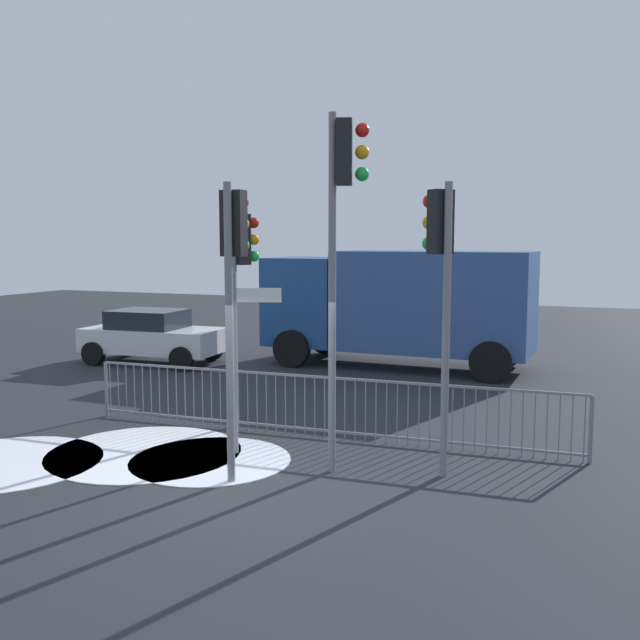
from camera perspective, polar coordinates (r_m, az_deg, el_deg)
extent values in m
plane|color=#26282D|center=(9.84, -6.49, -13.64)|extent=(60.00, 60.00, 0.00)
cylinder|color=slate|center=(9.74, -7.35, -1.24)|extent=(0.11, 0.11, 4.16)
cube|color=black|center=(9.80, -7.01, 7.77)|extent=(0.32, 0.22, 0.90)
sphere|color=red|center=(10.03, -6.35, 9.46)|extent=(0.20, 0.20, 0.20)
sphere|color=orange|center=(10.02, -6.33, 7.75)|extent=(0.20, 0.20, 0.20)
sphere|color=green|center=(10.02, -6.31, 6.03)|extent=(0.20, 0.20, 0.20)
cylinder|color=slate|center=(10.07, 10.16, -0.97)|extent=(0.11, 0.11, 4.18)
cube|color=black|center=(10.11, 9.73, 7.82)|extent=(0.37, 0.39, 0.90)
sphere|color=red|center=(10.32, 8.87, 9.48)|extent=(0.20, 0.20, 0.20)
sphere|color=orange|center=(10.31, 8.84, 7.81)|extent=(0.20, 0.20, 0.20)
sphere|color=green|center=(10.31, 8.81, 6.14)|extent=(0.20, 0.20, 0.20)
cylinder|color=slate|center=(10.06, 0.99, 1.89)|extent=(0.11, 0.11, 5.15)
cube|color=black|center=(10.09, 1.98, 13.41)|extent=(0.31, 0.37, 0.90)
sphere|color=red|center=(10.13, 3.45, 15.10)|extent=(0.20, 0.20, 0.20)
sphere|color=orange|center=(10.09, 3.43, 13.41)|extent=(0.20, 0.20, 0.20)
sphere|color=green|center=(10.05, 3.42, 11.71)|extent=(0.20, 0.20, 0.20)
cylinder|color=slate|center=(12.72, -6.95, 0.07)|extent=(0.11, 0.11, 3.94)
cube|color=black|center=(12.72, -6.38, 6.49)|extent=(0.39, 0.36, 0.90)
sphere|color=red|center=(12.84, -5.40, 7.84)|extent=(0.20, 0.20, 0.20)
sphere|color=orange|center=(12.84, -5.38, 6.50)|extent=(0.20, 0.20, 0.20)
sphere|color=green|center=(12.84, -5.37, 5.16)|extent=(0.20, 0.20, 0.20)
cylinder|color=slate|center=(11.13, -6.94, -3.59)|extent=(0.09, 0.09, 2.88)
cube|color=white|center=(10.92, -4.98, 2.02)|extent=(0.68, 0.24, 0.22)
cube|color=slate|center=(12.08, -0.03, -4.64)|extent=(8.72, 0.42, 0.04)
cube|color=slate|center=(12.29, -0.03, -8.90)|extent=(8.72, 0.42, 0.04)
cylinder|color=slate|center=(14.17, -16.61, -5.42)|extent=(0.02, 0.02, 1.05)
cylinder|color=slate|center=(14.06, -16.01, -5.49)|extent=(0.02, 0.02, 1.05)
cylinder|color=slate|center=(13.96, -15.40, -5.56)|extent=(0.02, 0.02, 1.05)
cylinder|color=slate|center=(13.86, -14.78, -5.63)|extent=(0.02, 0.02, 1.05)
cylinder|color=slate|center=(13.76, -14.15, -5.70)|extent=(0.02, 0.02, 1.05)
cylinder|color=slate|center=(13.66, -13.52, -5.77)|extent=(0.02, 0.02, 1.05)
cylinder|color=slate|center=(13.56, -12.87, -5.84)|extent=(0.02, 0.02, 1.05)
cylinder|color=slate|center=(13.47, -12.21, -5.91)|extent=(0.02, 0.02, 1.05)
cylinder|color=slate|center=(13.37, -11.54, -5.98)|extent=(0.02, 0.02, 1.05)
cylinder|color=slate|center=(13.28, -10.87, -6.05)|extent=(0.02, 0.02, 1.05)
cylinder|color=slate|center=(13.19, -10.18, -6.12)|extent=(0.02, 0.02, 1.05)
cylinder|color=slate|center=(13.11, -9.49, -6.19)|extent=(0.02, 0.02, 1.05)
cylinder|color=slate|center=(13.02, -8.78, -6.26)|extent=(0.02, 0.02, 1.05)
cylinder|color=slate|center=(12.94, -8.07, -6.33)|extent=(0.02, 0.02, 1.05)
cylinder|color=slate|center=(12.85, -7.35, -6.41)|extent=(0.02, 0.02, 1.05)
cylinder|color=slate|center=(12.78, -6.62, -6.48)|extent=(0.02, 0.02, 1.05)
cylinder|color=slate|center=(12.70, -5.87, -6.55)|extent=(0.02, 0.02, 1.05)
cylinder|color=slate|center=(12.62, -5.12, -6.62)|extent=(0.02, 0.02, 1.05)
cylinder|color=slate|center=(12.55, -4.36, -6.69)|extent=(0.02, 0.02, 1.05)
cylinder|color=slate|center=(12.48, -3.60, -6.76)|extent=(0.02, 0.02, 1.05)
cylinder|color=slate|center=(12.41, -2.82, -6.83)|extent=(0.02, 0.02, 1.05)
cylinder|color=slate|center=(12.34, -2.03, -6.89)|extent=(0.02, 0.02, 1.05)
cylinder|color=slate|center=(12.28, -1.24, -6.96)|extent=(0.02, 0.02, 1.05)
cylinder|color=slate|center=(12.22, -0.43, -7.03)|extent=(0.02, 0.02, 1.05)
cylinder|color=slate|center=(12.16, 0.38, -7.10)|extent=(0.02, 0.02, 1.05)
cylinder|color=slate|center=(12.10, 1.20, -7.16)|extent=(0.02, 0.02, 1.05)
cylinder|color=slate|center=(12.05, 2.02, -7.23)|extent=(0.02, 0.02, 1.05)
cylinder|color=slate|center=(12.00, 2.86, -7.29)|extent=(0.02, 0.02, 1.05)
cylinder|color=slate|center=(11.95, 3.70, -7.36)|extent=(0.02, 0.02, 1.05)
cylinder|color=slate|center=(11.90, 4.55, -7.42)|extent=(0.02, 0.02, 1.05)
cylinder|color=slate|center=(11.86, 5.40, -7.48)|extent=(0.02, 0.02, 1.05)
cylinder|color=slate|center=(11.82, 6.27, -7.54)|extent=(0.02, 0.02, 1.05)
cylinder|color=slate|center=(11.78, 7.14, -7.60)|extent=(0.02, 0.02, 1.05)
cylinder|color=slate|center=(11.74, 8.01, -7.65)|extent=(0.02, 0.02, 1.05)
cylinder|color=slate|center=(11.71, 8.89, -7.71)|extent=(0.02, 0.02, 1.05)
cylinder|color=slate|center=(11.68, 9.77, -7.76)|extent=(0.02, 0.02, 1.05)
cylinder|color=slate|center=(11.65, 10.66, -7.82)|extent=(0.02, 0.02, 1.05)
cylinder|color=slate|center=(11.62, 11.56, -7.87)|extent=(0.02, 0.02, 1.05)
cylinder|color=slate|center=(11.60, 12.45, -7.92)|extent=(0.02, 0.02, 1.05)
cylinder|color=slate|center=(11.58, 13.35, -7.96)|extent=(0.02, 0.02, 1.05)
cylinder|color=slate|center=(11.57, 14.26, -8.01)|extent=(0.02, 0.02, 1.05)
cylinder|color=slate|center=(11.55, 15.16, -8.05)|extent=(0.02, 0.02, 1.05)
cylinder|color=slate|center=(11.54, 16.07, -8.09)|extent=(0.02, 0.02, 1.05)
cylinder|color=slate|center=(11.53, 16.98, -8.13)|extent=(0.02, 0.02, 1.05)
cylinder|color=slate|center=(11.53, 17.89, -8.17)|extent=(0.02, 0.02, 1.05)
cylinder|color=slate|center=(11.53, 18.80, -8.21)|extent=(0.02, 0.02, 1.05)
cylinder|color=slate|center=(11.53, 19.72, -8.24)|extent=(0.02, 0.02, 1.05)
cylinder|color=slate|center=(11.53, 20.63, -8.27)|extent=(0.02, 0.02, 1.05)
cylinder|color=slate|center=(14.22, -16.91, -5.39)|extent=(0.06, 0.06, 1.05)
cylinder|color=slate|center=(11.53, 21.08, -8.29)|extent=(0.06, 0.06, 1.05)
cube|color=silver|center=(19.99, -13.34, -1.57)|extent=(3.90, 1.94, 0.65)
cube|color=#1E232D|center=(20.00, -13.75, 0.01)|extent=(1.99, 1.62, 0.55)
cylinder|color=black|center=(20.11, -8.76, -2.36)|extent=(0.65, 0.26, 0.64)
cylinder|color=black|center=(18.63, -11.15, -3.10)|extent=(0.65, 0.26, 0.64)
cylinder|color=black|center=(21.47, -15.20, -1.95)|extent=(0.65, 0.26, 0.64)
cylinder|color=black|center=(20.09, -17.87, -2.60)|extent=(0.65, 0.26, 0.64)
cube|color=#33518C|center=(18.61, 9.22, 1.52)|extent=(5.05, 2.51, 2.60)
cube|color=navy|center=(19.78, -0.82, 1.60)|extent=(2.05, 2.34, 2.40)
cylinder|color=black|center=(18.84, -2.30, -2.33)|extent=(1.01, 0.32, 1.00)
cylinder|color=black|center=(21.00, 0.53, -1.41)|extent=(1.01, 0.32, 1.00)
cylinder|color=black|center=(17.26, 13.65, -3.32)|extent=(1.01, 0.32, 1.00)
cylinder|color=black|center=(19.60, 14.84, -2.19)|extent=(1.01, 0.32, 1.00)
cylinder|color=white|center=(11.79, -14.00, -10.34)|extent=(3.08, 3.08, 0.01)
cylinder|color=white|center=(11.95, -24.06, -10.49)|extent=(2.85, 2.85, 0.01)
cylinder|color=silver|center=(11.20, -8.86, -11.12)|extent=(2.48, 2.48, 0.01)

